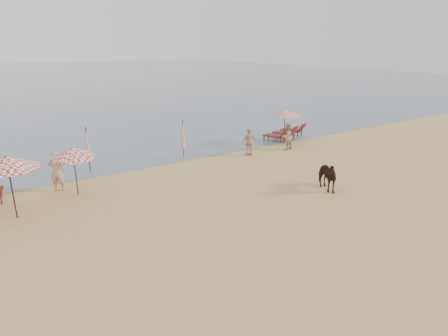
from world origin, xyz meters
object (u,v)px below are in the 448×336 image
object	(u,v)px
umbrella_open_right	(285,112)
beachgoer_right_a	(287,136)
beachgoer_left	(57,171)
beachgoer_right_b	(249,142)
lounger_cluster_right	(286,132)
umbrella_closed_left	(87,144)
umbrella_closed_right	(183,134)
umbrella_open_left_b	(73,152)
umbrella_open_left_a	(7,163)
cow	(325,175)

from	to	relation	value
umbrella_open_right	beachgoer_right_a	world-z (taller)	umbrella_open_right
beachgoer_left	beachgoer_right_b	world-z (taller)	beachgoer_left
lounger_cluster_right	umbrella_closed_left	distance (m)	12.92
umbrella_open_right	umbrella_closed_right	world-z (taller)	umbrella_open_right
umbrella_open_left_b	beachgoer_right_b	world-z (taller)	umbrella_open_left_b
lounger_cluster_right	umbrella_open_left_b	bearing A→B (deg)	173.06
umbrella_closed_right	umbrella_open_left_a	bearing A→B (deg)	-157.54
umbrella_open_left_a	umbrella_open_left_b	bearing A→B (deg)	10.60
umbrella_open_left_a	umbrella_closed_right	distance (m)	9.47
umbrella_open_left_a	beachgoer_right_b	size ratio (longest dim) A/B	1.51
umbrella_closed_left	beachgoer_right_b	xyz separation A→B (m)	(8.36, -2.08, -0.61)
lounger_cluster_right	umbrella_open_right	bearing A→B (deg)	-155.74
lounger_cluster_right	beachgoer_left	distance (m)	14.80
lounger_cluster_right	beachgoer_right_a	bearing A→B (deg)	-149.72
umbrella_open_left_b	lounger_cluster_right	bearing A→B (deg)	30.56
umbrella_open_left_b	umbrella_closed_left	bearing A→B (deg)	86.40
umbrella_open_left_b	umbrella_closed_right	xyz separation A→B (m)	(6.31, 2.47, -0.54)
beachgoer_left	beachgoer_right_b	distance (m)	10.18
umbrella_closed_left	cow	bearing A→B (deg)	-46.27
umbrella_closed_left	umbrella_open_right	bearing A→B (deg)	-6.39
lounger_cluster_right	umbrella_open_left_b	world-z (taller)	umbrella_open_left_b
lounger_cluster_right	beachgoer_left	world-z (taller)	beachgoer_left
umbrella_open_left_a	umbrella_open_left_b	xyz separation A→B (m)	(2.41, 1.13, -0.27)
cow	lounger_cluster_right	bearing A→B (deg)	76.47
beachgoer_right_a	beachgoer_left	bearing A→B (deg)	-10.25
beachgoer_left	beachgoer_right_b	xyz separation A→B (m)	(10.17, -0.17, -0.12)
umbrella_open_left_b	umbrella_closed_left	xyz separation A→B (m)	(1.25, 2.83, -0.46)
umbrella_open_left_a	beachgoer_right_a	size ratio (longest dim) A/B	1.45
cow	beachgoer_right_b	world-z (taller)	beachgoer_right_b
lounger_cluster_right	umbrella_closed_left	xyz separation A→B (m)	(-12.88, 0.26, 0.95)
umbrella_closed_left	cow	xyz separation A→B (m)	(7.83, -8.19, -0.73)
umbrella_open_left_b	beachgoer_right_b	distance (m)	9.70
umbrella_open_right	umbrella_open_left_b	bearing A→B (deg)	163.72
umbrella_closed_left	lounger_cluster_right	bearing A→B (deg)	-1.14
cow	beachgoer_right_b	xyz separation A→B (m)	(0.53, 6.10, 0.12)
umbrella_open_left_a	umbrella_closed_left	world-z (taller)	umbrella_open_left_a
umbrella_open_left_b	umbrella_closed_left	size ratio (longest dim) A/B	0.95
umbrella_closed_right	beachgoer_left	bearing A→B (deg)	-167.27
lounger_cluster_right	umbrella_closed_left	size ratio (longest dim) A/B	1.45
umbrella_closed_left	beachgoer_right_a	distance (m)	11.25
beachgoer_left	umbrella_open_right	bearing A→B (deg)	-149.12
lounger_cluster_right	beachgoer_right_b	xyz separation A→B (m)	(-4.52, -1.83, 0.34)
umbrella_open_left_b	beachgoer_right_a	xyz separation A→B (m)	(12.24, 0.50, -1.04)
umbrella_closed_left	umbrella_closed_right	distance (m)	5.07
umbrella_closed_right	beachgoer_right_b	bearing A→B (deg)	-27.62
umbrella_open_left_a	umbrella_closed_right	world-z (taller)	umbrella_open_left_a
umbrella_open_left_b	umbrella_open_right	world-z (taller)	umbrella_open_right
umbrella_open_left_a	umbrella_open_right	world-z (taller)	umbrella_open_left_a
umbrella_open_right	umbrella_closed_right	distance (m)	6.74
umbrella_open_left_b	umbrella_open_right	xyz separation A→B (m)	(12.94, 1.52, 0.19)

